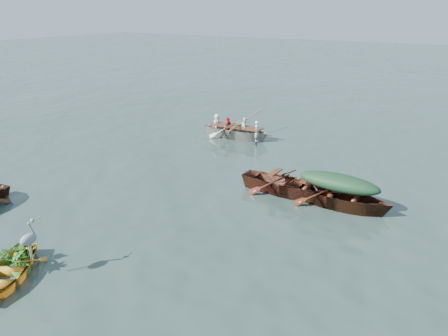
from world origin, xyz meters
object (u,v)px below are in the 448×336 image
object	(u,v)px
rowed_boat	(236,138)
green_tarp_boat	(337,206)
yellow_dinghy	(9,279)
heron	(29,245)
open_wooden_boat	(290,195)

from	to	relation	value
rowed_boat	green_tarp_boat	bearing A→B (deg)	-129.69
yellow_dinghy	heron	world-z (taller)	heron
yellow_dinghy	rowed_boat	xyz separation A→B (m)	(-1.31, 12.13, 0.00)
open_wooden_boat	rowed_boat	distance (m)	6.55
yellow_dinghy	rowed_boat	world-z (taller)	rowed_boat
open_wooden_boat	green_tarp_boat	bearing A→B (deg)	-91.84
green_tarp_boat	open_wooden_boat	xyz separation A→B (m)	(-1.55, 0.05, 0.00)
green_tarp_boat	heron	size ratio (longest dim) A/B	4.87
yellow_dinghy	open_wooden_boat	bearing A→B (deg)	31.72
open_wooden_boat	rowed_boat	size ratio (longest dim) A/B	1.03
green_tarp_boat	rowed_boat	size ratio (longest dim) A/B	1.02
yellow_dinghy	green_tarp_boat	size ratio (longest dim) A/B	0.63
green_tarp_boat	heron	distance (m)	8.47
rowed_boat	heron	distance (m)	11.93
rowed_boat	heron	world-z (taller)	heron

